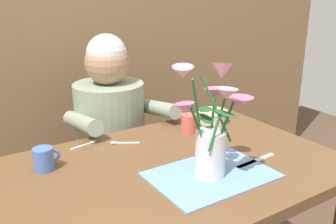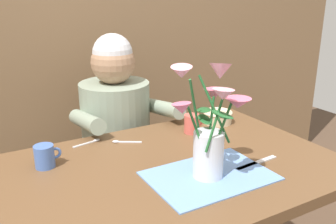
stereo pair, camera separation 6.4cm
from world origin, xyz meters
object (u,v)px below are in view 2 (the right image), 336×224
Objects in this scene: coffee_cup at (45,156)px; flower_vase at (210,128)px; dinner_knife at (256,163)px; ceramic_mug at (192,124)px; seated_person at (117,147)px; ceramic_bowl at (218,116)px.

flower_vase is at bearing -37.14° from coffee_cup.
coffee_cup reaches higher than dinner_knife.
dinner_knife is 0.37m from ceramic_mug.
seated_person is at bearing 91.59° from flower_vase.
dinner_knife is at bearing -27.88° from coffee_cup.
flower_vase is at bearing 173.75° from dinner_knife.
seated_person reaches higher than ceramic_mug.
seated_person reaches higher than dinner_knife.
dinner_knife is (0.23, -0.75, 0.18)m from seated_person.
seated_person is at bearing 102.40° from dinner_knife.
flower_vase reaches higher than dinner_knife.
flower_vase is at bearing -130.44° from ceramic_bowl.
seated_person is at bearing 136.50° from ceramic_bowl.
ceramic_mug is at bearing 64.10° from flower_vase.
coffee_cup is at bearing -139.87° from seated_person.
ceramic_bowl is 0.43m from dinner_knife.
ceramic_bowl is 1.46× the size of coffee_cup.
flower_vase is (0.02, -0.75, 0.35)m from seated_person.
seated_person reaches higher than ceramic_bowl.
ceramic_mug reaches higher than dinner_knife.
ceramic_bowl is 0.72× the size of dinner_knife.
flower_vase is at bearing -92.14° from seated_person.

